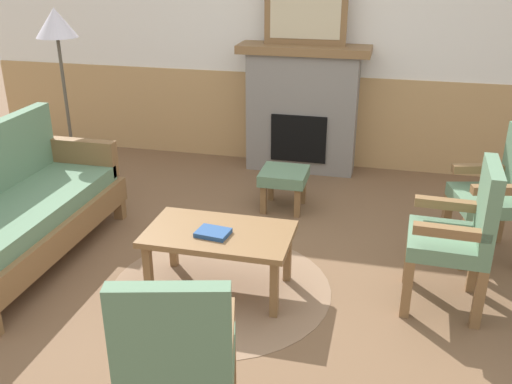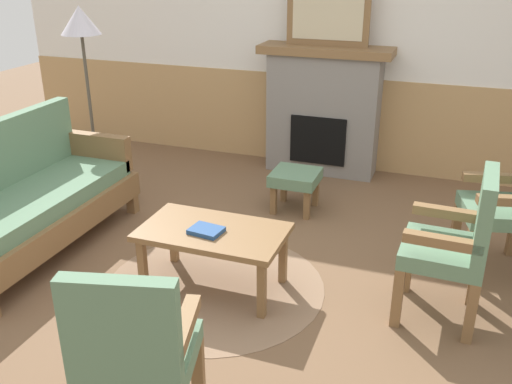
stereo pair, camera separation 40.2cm
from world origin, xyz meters
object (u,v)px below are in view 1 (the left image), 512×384
object	(u,v)px
fireplace	(302,108)
footstool	(284,178)
coffee_table	(219,239)
floor_lamp_by_couch	(57,35)
book_on_table	(213,233)
armchair_near_fireplace	(500,189)
armchair_front_left	(177,358)
couch	(18,212)
framed_picture	(305,15)
armchair_by_window_left	(461,231)

from	to	relation	value
fireplace	footstool	distance (m)	1.10
coffee_table	floor_lamp_by_couch	bearing A→B (deg)	143.67
book_on_table	armchair_near_fireplace	xyz separation A→B (m)	(1.87, 1.00, 0.08)
fireplace	coffee_table	distance (m)	2.46
coffee_table	floor_lamp_by_couch	size ratio (longest dim) A/B	0.57
armchair_near_fireplace	armchair_front_left	xyz separation A→B (m)	(-1.61, -2.30, 0.00)
coffee_table	armchair_near_fireplace	distance (m)	2.08
couch	book_on_table	size ratio (longest dim) A/B	8.71
framed_picture	armchair_near_fireplace	bearing A→B (deg)	-41.39
fireplace	armchair_front_left	bearing A→B (deg)	-88.60
armchair_near_fireplace	fireplace	bearing A→B (deg)	138.62
book_on_table	floor_lamp_by_couch	distance (m)	2.54
framed_picture	coffee_table	world-z (taller)	framed_picture
book_on_table	armchair_by_window_left	distance (m)	1.55
footstool	armchair_front_left	distance (m)	2.77
footstool	armchair_near_fireplace	bearing A→B (deg)	-15.26
book_on_table	footstool	bearing A→B (deg)	82.77
floor_lamp_by_couch	footstool	bearing A→B (deg)	0.61
armchair_near_fireplace	floor_lamp_by_couch	xyz separation A→B (m)	(-3.72, 0.44, 0.91)
footstool	armchair_by_window_left	world-z (taller)	armchair_by_window_left
fireplace	floor_lamp_by_couch	bearing A→B (deg)	-152.20
floor_lamp_by_couch	armchair_near_fireplace	bearing A→B (deg)	-6.71
framed_picture	armchair_front_left	distance (m)	3.93
fireplace	armchair_front_left	xyz separation A→B (m)	(0.09, -3.80, -0.11)
armchair_near_fireplace	armchair_by_window_left	bearing A→B (deg)	-113.69
book_on_table	footstool	size ratio (longest dim) A/B	0.52
book_on_table	floor_lamp_by_couch	world-z (taller)	floor_lamp_by_couch
fireplace	armchair_near_fireplace	world-z (taller)	fireplace
book_on_table	armchair_front_left	bearing A→B (deg)	-78.81
framed_picture	couch	bearing A→B (deg)	-124.47
fireplace	footstool	world-z (taller)	fireplace
framed_picture	book_on_table	xyz separation A→B (m)	(-0.16, -2.50, -1.10)
framed_picture	coffee_table	size ratio (longest dim) A/B	0.83
couch	armchair_near_fireplace	world-z (taller)	same
framed_picture	armchair_near_fireplace	world-z (taller)	framed_picture
framed_picture	floor_lamp_by_couch	world-z (taller)	framed_picture
fireplace	armchair_near_fireplace	bearing A→B (deg)	-41.38
coffee_table	fireplace	bearing A→B (deg)	86.67
footstool	armchair_by_window_left	distance (m)	1.84
armchair_by_window_left	floor_lamp_by_couch	world-z (taller)	floor_lamp_by_couch
coffee_table	armchair_near_fireplace	size ratio (longest dim) A/B	0.98
framed_picture	footstool	world-z (taller)	framed_picture
couch	footstool	distance (m)	2.17
armchair_front_left	framed_picture	bearing A→B (deg)	91.40
coffee_table	armchair_front_left	world-z (taller)	armchair_front_left
framed_picture	armchair_by_window_left	distance (m)	2.83
footstool	armchair_near_fireplace	size ratio (longest dim) A/B	0.41
framed_picture	floor_lamp_by_couch	size ratio (longest dim) A/B	0.48
framed_picture	coffee_table	xyz separation A→B (m)	(-0.14, -2.44, -1.17)
couch	book_on_table	bearing A→B (deg)	-3.04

